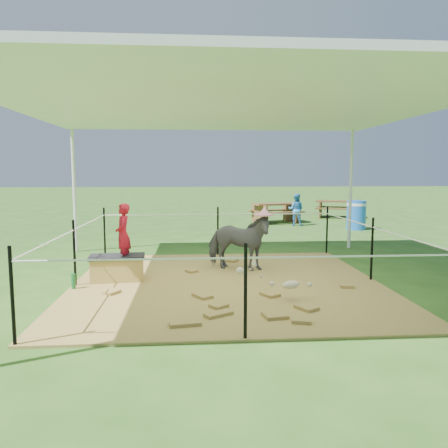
{
  "coord_description": "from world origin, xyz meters",
  "views": [
    {
      "loc": [
        -0.53,
        -6.45,
        1.69
      ],
      "look_at": [
        0.0,
        0.6,
        0.85
      ],
      "focal_mm": 35.0,
      "sensor_mm": 36.0,
      "label": 1
    }
  ],
  "objects": [
    {
      "name": "ground",
      "position": [
        0.0,
        0.0,
        0.0
      ],
      "size": [
        90.0,
        90.0,
        0.0
      ],
      "primitive_type": "plane",
      "color": "#2D5919",
      "rests_on": "ground"
    },
    {
      "name": "hay_patch",
      "position": [
        0.0,
        0.0,
        0.01
      ],
      "size": [
        4.6,
        4.6,
        0.03
      ],
      "primitive_type": "cube",
      "color": "brown",
      "rests_on": "ground"
    },
    {
      "name": "canopy_tent",
      "position": [
        0.0,
        0.0,
        2.69
      ],
      "size": [
        6.3,
        6.3,
        2.9
      ],
      "color": "silver",
      "rests_on": "ground"
    },
    {
      "name": "rope_fence",
      "position": [
        0.0,
        -0.0,
        0.64
      ],
      "size": [
        4.54,
        4.54,
        1.0
      ],
      "color": "black",
      "rests_on": "ground"
    },
    {
      "name": "straw_bale",
      "position": [
        -1.68,
        0.25,
        0.2
      ],
      "size": [
        0.82,
        0.47,
        0.35
      ],
      "primitive_type": "cube",
      "rotation": [
        0.0,
        0.0,
        0.1
      ],
      "color": "olive",
      "rests_on": "hay_patch"
    },
    {
      "name": "dark_cloth",
      "position": [
        -1.68,
        0.25,
        0.4
      ],
      "size": [
        0.87,
        0.51,
        0.04
      ],
      "primitive_type": "cube",
      "rotation": [
        0.0,
        0.0,
        0.1
      ],
      "color": "black",
      "rests_on": "straw_bale"
    },
    {
      "name": "woman",
      "position": [
        -1.58,
        0.25,
        0.85
      ],
      "size": [
        0.26,
        0.36,
        0.94
      ],
      "primitive_type": "imported",
      "rotation": [
        0.0,
        0.0,
        -1.47
      ],
      "color": "red",
      "rests_on": "straw_bale"
    },
    {
      "name": "green_bottle",
      "position": [
        -2.23,
        -0.2,
        0.14
      ],
      "size": [
        0.07,
        0.07,
        0.22
      ],
      "primitive_type": "cylinder",
      "rotation": [
        0.0,
        0.0,
        0.1
      ],
      "color": "#186C30",
      "rests_on": "hay_patch"
    },
    {
      "name": "pony",
      "position": [
        0.26,
        0.83,
        0.51
      ],
      "size": [
        1.25,
        0.91,
        0.96
      ],
      "primitive_type": "imported",
      "rotation": [
        0.0,
        0.0,
        1.18
      ],
      "color": "#49494E",
      "rests_on": "hay_patch"
    },
    {
      "name": "pink_hat",
      "position": [
        0.26,
        0.83,
        1.06
      ],
      "size": [
        0.3,
        0.3,
        0.14
      ],
      "primitive_type": "cylinder",
      "color": "pink",
      "rests_on": "pony"
    },
    {
      "name": "foal",
      "position": [
        0.76,
        -0.97,
        0.26
      ],
      "size": [
        0.93,
        0.75,
        0.45
      ],
      "primitive_type": null,
      "rotation": [
        0.0,
        0.0,
        0.43
      ],
      "color": "beige",
      "rests_on": "hay_patch"
    },
    {
      "name": "trash_barrel",
      "position": [
        4.34,
        6.07,
        0.43
      ],
      "size": [
        0.68,
        0.68,
        0.86
      ],
      "primitive_type": "cylinder",
      "rotation": [
        0.0,
        0.0,
        -0.26
      ],
      "color": "blue",
      "rests_on": "ground"
    },
    {
      "name": "picnic_table_near",
      "position": [
        2.31,
        8.03,
        0.33
      ],
      "size": [
        1.85,
        1.56,
        0.66
      ],
      "primitive_type": "cube",
      "rotation": [
        0.0,
        0.0,
        0.3
      ],
      "color": "brown",
      "rests_on": "ground"
    },
    {
      "name": "picnic_table_far",
      "position": [
        4.9,
        9.45,
        0.32
      ],
      "size": [
        1.83,
        1.57,
        0.64
      ],
      "primitive_type": "cube",
      "rotation": [
        0.0,
        0.0,
        -0.35
      ],
      "color": "#50371B",
      "rests_on": "ground"
    },
    {
      "name": "distant_person",
      "position": [
        2.8,
        7.19,
        0.51
      ],
      "size": [
        0.61,
        0.55,
        1.02
      ],
      "primitive_type": "imported",
      "rotation": [
        0.0,
        0.0,
        2.75
      ],
      "color": "#3887D3",
      "rests_on": "ground"
    }
  ]
}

